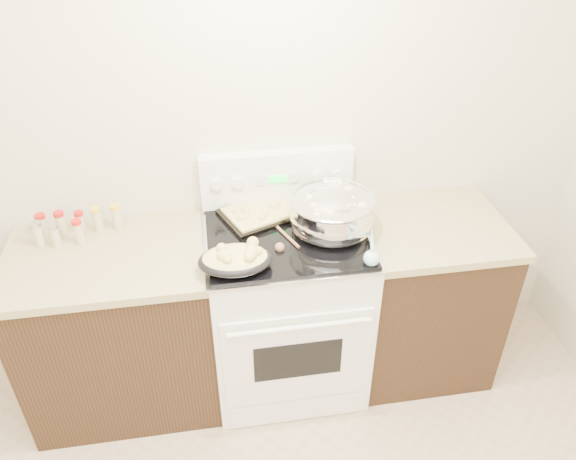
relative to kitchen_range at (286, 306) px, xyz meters
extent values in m
cube|color=beige|center=(-0.35, 0.35, 0.86)|extent=(4.00, 0.05, 2.70)
cube|color=black|center=(-0.83, 0.01, -0.05)|extent=(0.90, 0.64, 0.88)
cube|color=olive|center=(-0.83, 0.01, 0.41)|extent=(0.93, 0.67, 0.04)
cube|color=black|center=(0.73, 0.01, -0.05)|extent=(0.70, 0.64, 0.88)
cube|color=olive|center=(0.73, 0.01, 0.41)|extent=(0.73, 0.67, 0.04)
cube|color=white|center=(0.00, 0.00, -0.03)|extent=(0.76, 0.66, 0.92)
cube|color=white|center=(0.00, -0.34, -0.04)|extent=(0.70, 0.01, 0.55)
cube|color=black|center=(0.00, -0.35, -0.04)|extent=(0.42, 0.01, 0.22)
cylinder|color=white|center=(0.00, -0.38, 0.21)|extent=(0.65, 0.02, 0.02)
cube|color=white|center=(0.00, -0.34, -0.41)|extent=(0.70, 0.01, 0.14)
cube|color=silver|center=(0.00, 0.00, 0.44)|extent=(0.78, 0.68, 0.01)
cube|color=black|center=(0.00, 0.00, 0.45)|extent=(0.74, 0.64, 0.01)
cube|color=white|center=(0.00, 0.29, 0.59)|extent=(0.76, 0.07, 0.28)
cylinder|color=white|center=(-0.30, 0.24, 0.61)|extent=(0.06, 0.02, 0.06)
cylinder|color=white|center=(-0.20, 0.24, 0.61)|extent=(0.06, 0.02, 0.06)
cylinder|color=white|center=(0.20, 0.24, 0.61)|extent=(0.06, 0.02, 0.06)
cylinder|color=white|center=(0.30, 0.24, 0.61)|extent=(0.06, 0.02, 0.06)
cube|color=#19E533|center=(0.00, 0.25, 0.61)|extent=(0.09, 0.00, 0.04)
cube|color=silver|center=(-0.08, 0.25, 0.61)|extent=(0.05, 0.00, 0.05)
cube|color=silver|center=(0.08, 0.25, 0.61)|extent=(0.05, 0.00, 0.05)
ellipsoid|color=silver|center=(0.21, -0.01, 0.53)|extent=(0.40, 0.40, 0.23)
cylinder|color=silver|center=(0.21, -0.01, 0.46)|extent=(0.21, 0.21, 0.01)
torus|color=silver|center=(0.21, -0.01, 0.63)|extent=(0.40, 0.40, 0.02)
cylinder|color=silver|center=(0.21, -0.01, 0.56)|extent=(0.38, 0.38, 0.13)
cylinder|color=brown|center=(0.21, -0.01, 0.61)|extent=(0.35, 0.35, 0.00)
cube|color=beige|center=(0.29, -0.07, 0.62)|extent=(0.03, 0.03, 0.02)
cube|color=beige|center=(0.28, 0.12, 0.62)|extent=(0.04, 0.04, 0.03)
cube|color=beige|center=(0.12, -0.12, 0.62)|extent=(0.03, 0.03, 0.02)
cube|color=beige|center=(0.26, 0.01, 0.62)|extent=(0.05, 0.05, 0.03)
cube|color=beige|center=(0.31, 0.07, 0.62)|extent=(0.05, 0.05, 0.03)
cube|color=beige|center=(0.12, -0.06, 0.62)|extent=(0.05, 0.05, 0.03)
cube|color=beige|center=(0.24, 0.13, 0.62)|extent=(0.04, 0.04, 0.03)
cube|color=beige|center=(0.29, -0.02, 0.62)|extent=(0.04, 0.04, 0.03)
cube|color=beige|center=(0.30, -0.01, 0.62)|extent=(0.04, 0.04, 0.03)
cube|color=beige|center=(0.26, -0.08, 0.62)|extent=(0.05, 0.05, 0.03)
cube|color=beige|center=(0.21, 0.03, 0.62)|extent=(0.03, 0.03, 0.03)
cube|color=beige|center=(0.11, 0.02, 0.62)|extent=(0.04, 0.04, 0.03)
cube|color=beige|center=(0.19, 0.08, 0.62)|extent=(0.04, 0.04, 0.03)
cube|color=beige|center=(0.33, -0.08, 0.62)|extent=(0.04, 0.04, 0.03)
cube|color=beige|center=(0.18, -0.12, 0.62)|extent=(0.04, 0.04, 0.03)
cube|color=beige|center=(0.13, -0.10, 0.62)|extent=(0.03, 0.03, 0.02)
ellipsoid|color=black|center=(-0.26, -0.22, 0.49)|extent=(0.33, 0.24, 0.08)
ellipsoid|color=#DAC874|center=(-0.26, -0.22, 0.51)|extent=(0.30, 0.21, 0.06)
sphere|color=#DAC874|center=(-0.17, -0.17, 0.54)|extent=(0.05, 0.05, 0.05)
sphere|color=#DAC874|center=(-0.31, -0.19, 0.54)|extent=(0.04, 0.04, 0.04)
sphere|color=#DAC874|center=(-0.29, -0.27, 0.54)|extent=(0.04, 0.04, 0.04)
sphere|color=#DAC874|center=(-0.19, -0.26, 0.54)|extent=(0.06, 0.06, 0.06)
sphere|color=#DAC874|center=(-0.16, -0.23, 0.54)|extent=(0.04, 0.04, 0.04)
sphere|color=#DAC874|center=(-0.19, -0.23, 0.54)|extent=(0.06, 0.06, 0.06)
sphere|color=#DAC874|center=(-0.20, -0.28, 0.54)|extent=(0.04, 0.04, 0.04)
sphere|color=#DAC874|center=(-0.31, -0.24, 0.54)|extent=(0.06, 0.06, 0.06)
cube|color=black|center=(-0.08, 0.18, 0.46)|extent=(0.47, 0.40, 0.02)
cube|color=#DAC874|center=(-0.08, 0.18, 0.48)|extent=(0.42, 0.35, 0.02)
sphere|color=#DAC874|center=(-0.03, 0.19, 0.49)|extent=(0.04, 0.04, 0.04)
sphere|color=#DAC874|center=(-0.20, 0.12, 0.49)|extent=(0.04, 0.04, 0.04)
sphere|color=#DAC874|center=(-0.17, 0.13, 0.49)|extent=(0.03, 0.03, 0.03)
sphere|color=#DAC874|center=(-0.18, 0.19, 0.49)|extent=(0.04, 0.04, 0.04)
sphere|color=#DAC874|center=(0.00, 0.09, 0.49)|extent=(0.03, 0.03, 0.03)
sphere|color=#DAC874|center=(-0.08, 0.14, 0.49)|extent=(0.04, 0.04, 0.04)
sphere|color=#DAC874|center=(-0.01, 0.22, 0.49)|extent=(0.03, 0.03, 0.03)
sphere|color=#DAC874|center=(-0.17, 0.16, 0.49)|extent=(0.03, 0.03, 0.03)
sphere|color=#DAC874|center=(-0.10, 0.10, 0.49)|extent=(0.04, 0.04, 0.04)
sphere|color=#DAC874|center=(-0.22, 0.18, 0.49)|extent=(0.03, 0.03, 0.03)
cylinder|color=#9C6747|center=(-0.01, -0.02, 0.46)|extent=(0.10, 0.23, 0.01)
sphere|color=#9C6747|center=(-0.05, -0.12, 0.47)|extent=(0.04, 0.04, 0.04)
sphere|color=#98D2E3|center=(0.33, -0.28, 0.48)|extent=(0.07, 0.07, 0.07)
cylinder|color=#98D2E3|center=(0.36, -0.18, 0.50)|extent=(0.08, 0.23, 0.06)
cylinder|color=#BFB28C|center=(-1.13, 0.21, 0.48)|extent=(0.05, 0.05, 0.10)
cylinder|color=#B21414|center=(-1.13, 0.21, 0.53)|extent=(0.05, 0.05, 0.02)
cylinder|color=#BFB28C|center=(-1.04, 0.20, 0.48)|extent=(0.05, 0.05, 0.10)
cylinder|color=#B21414|center=(-1.04, 0.20, 0.54)|extent=(0.05, 0.05, 0.02)
cylinder|color=#BFB28C|center=(-0.96, 0.21, 0.47)|extent=(0.04, 0.04, 0.09)
cylinder|color=#B21414|center=(-0.96, 0.21, 0.53)|extent=(0.04, 0.04, 0.02)
cylinder|color=#BFB28C|center=(-0.87, 0.20, 0.49)|extent=(0.04, 0.04, 0.11)
cylinder|color=gold|center=(-0.87, 0.20, 0.55)|extent=(0.04, 0.04, 0.02)
cylinder|color=#BFB28C|center=(-0.79, 0.21, 0.49)|extent=(0.05, 0.05, 0.11)
cylinder|color=gold|center=(-0.79, 0.21, 0.55)|extent=(0.05, 0.05, 0.02)
cylinder|color=#BFB28C|center=(-1.13, 0.12, 0.48)|extent=(0.05, 0.05, 0.11)
cylinder|color=#B2B2B7|center=(-1.13, 0.12, 0.54)|extent=(0.05, 0.05, 0.02)
cylinder|color=#BFB28C|center=(-1.05, 0.11, 0.48)|extent=(0.04, 0.04, 0.10)
cylinder|color=#B2B2B7|center=(-1.05, 0.11, 0.53)|extent=(0.04, 0.04, 0.02)
cylinder|color=#BFB28C|center=(-0.95, 0.11, 0.48)|extent=(0.04, 0.04, 0.11)
cylinder|color=#B21414|center=(-0.95, 0.11, 0.54)|extent=(0.04, 0.04, 0.02)
camera|label=1|loc=(-0.34, -2.14, 1.96)|focal=35.00mm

